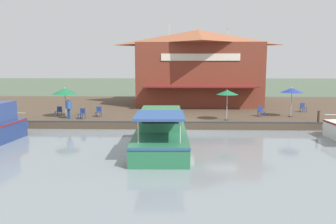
# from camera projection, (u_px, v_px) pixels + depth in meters

# --- Properties ---
(ground_plane) EXTENTS (220.00, 220.00, 0.00)m
(ground_plane) POSITION_uv_depth(u_px,v_px,m) (178.00, 131.00, 24.92)
(ground_plane) COLOR #4C5B47
(quay_deck) EXTENTS (22.00, 56.00, 0.60)m
(quay_deck) POSITION_uv_depth(u_px,v_px,m) (178.00, 108.00, 35.77)
(quay_deck) COLOR #4C3D2D
(quay_deck) RESTS_ON ground
(quay_edge_fender) EXTENTS (0.20, 50.40, 0.10)m
(quay_edge_fender) POSITION_uv_depth(u_px,v_px,m) (178.00, 122.00, 24.93)
(quay_edge_fender) COLOR #2D2D33
(quay_edge_fender) RESTS_ON quay_deck
(waterfront_restaurant) EXTENTS (11.87, 13.78, 9.00)m
(waterfront_restaurant) POSITION_uv_depth(u_px,v_px,m) (197.00, 66.00, 37.56)
(waterfront_restaurant) COLOR brown
(waterfront_restaurant) RESTS_ON quay_deck
(patio_umbrella_by_entrance) EXTENTS (1.72, 1.72, 2.44)m
(patio_umbrella_by_entrance) POSITION_uv_depth(u_px,v_px,m) (227.00, 93.00, 25.84)
(patio_umbrella_by_entrance) COLOR #B7B7B7
(patio_umbrella_by_entrance) RESTS_ON quay_deck
(patio_umbrella_near_quay_edge) EXTENTS (1.86, 1.86, 2.50)m
(patio_umbrella_near_quay_edge) POSITION_uv_depth(u_px,v_px,m) (292.00, 90.00, 27.67)
(patio_umbrella_near_quay_edge) COLOR #B7B7B7
(patio_umbrella_near_quay_edge) RESTS_ON quay_deck
(patio_umbrella_mid_patio_right) EXTENTS (2.11, 2.11, 2.48)m
(patio_umbrella_mid_patio_right) POSITION_uv_depth(u_px,v_px,m) (65.00, 91.00, 27.61)
(patio_umbrella_mid_patio_right) COLOR #B7B7B7
(patio_umbrella_mid_patio_right) RESTS_ON quay_deck
(cafe_chair_under_first_umbrella) EXTENTS (0.51, 0.51, 0.85)m
(cafe_chair_under_first_umbrella) POSITION_uv_depth(u_px,v_px,m) (59.00, 111.00, 28.00)
(cafe_chair_under_first_umbrella) COLOR navy
(cafe_chair_under_first_umbrella) RESTS_ON quay_deck
(cafe_chair_far_corner_seat) EXTENTS (0.50, 0.50, 0.85)m
(cafe_chair_far_corner_seat) POSITION_uv_depth(u_px,v_px,m) (303.00, 107.00, 30.77)
(cafe_chair_far_corner_seat) COLOR navy
(cafe_chair_far_corner_seat) RESTS_ON quay_deck
(cafe_chair_facing_river) EXTENTS (0.54, 0.54, 0.85)m
(cafe_chair_facing_river) POSITION_uv_depth(u_px,v_px,m) (165.00, 110.00, 28.67)
(cafe_chair_facing_river) COLOR navy
(cafe_chair_facing_river) RESTS_ON quay_deck
(cafe_chair_back_row_seat) EXTENTS (0.53, 0.53, 0.85)m
(cafe_chair_back_row_seat) POSITION_uv_depth(u_px,v_px,m) (82.00, 113.00, 26.79)
(cafe_chair_back_row_seat) COLOR navy
(cafe_chair_back_row_seat) RESTS_ON quay_deck
(cafe_chair_mid_patio) EXTENTS (0.53, 0.53, 0.85)m
(cafe_chair_mid_patio) POSITION_uv_depth(u_px,v_px,m) (261.00, 111.00, 28.08)
(cafe_chair_mid_patio) COLOR navy
(cafe_chair_mid_patio) RESTS_ON quay_deck
(cafe_chair_beside_entrance) EXTENTS (0.46, 0.46, 0.85)m
(cafe_chair_beside_entrance) POSITION_uv_depth(u_px,v_px,m) (99.00, 111.00, 27.95)
(cafe_chair_beside_entrance) COLOR navy
(cafe_chair_beside_entrance) RESTS_ON quay_deck
(person_at_quay_edge) EXTENTS (0.48, 0.48, 1.70)m
(person_at_quay_edge) POSITION_uv_depth(u_px,v_px,m) (69.00, 106.00, 26.71)
(person_at_quay_edge) COLOR #2D5193
(person_at_quay_edge) RESTS_ON quay_deck
(motorboat_nearest_quay) EXTENTS (8.73, 3.22, 2.33)m
(motorboat_nearest_quay) POSITION_uv_depth(u_px,v_px,m) (161.00, 133.00, 19.68)
(motorboat_nearest_quay) COLOR #287047
(motorboat_nearest_quay) RESTS_ON river_water
(mooring_post) EXTENTS (0.22, 0.22, 0.94)m
(mooring_post) POSITION_uv_depth(u_px,v_px,m) (319.00, 117.00, 24.79)
(mooring_post) COLOR #473323
(mooring_post) RESTS_ON quay_deck
(tree_downstream_bank) EXTENTS (3.38, 3.21, 5.54)m
(tree_downstream_bank) POSITION_uv_depth(u_px,v_px,m) (228.00, 70.00, 42.20)
(tree_downstream_bank) COLOR brown
(tree_downstream_bank) RESTS_ON quay_deck
(tree_upstream_bank) EXTENTS (3.93, 3.74, 6.58)m
(tree_upstream_bank) POSITION_uv_depth(u_px,v_px,m) (199.00, 64.00, 41.05)
(tree_upstream_bank) COLOR brown
(tree_upstream_bank) RESTS_ON quay_deck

